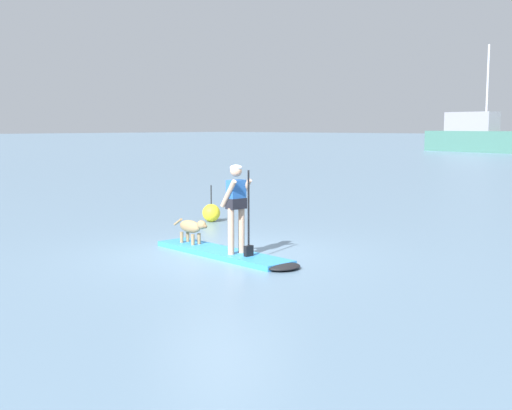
{
  "coord_description": "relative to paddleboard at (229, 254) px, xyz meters",
  "views": [
    {
      "loc": [
        8.82,
        -8.81,
        2.51
      ],
      "look_at": [
        0.0,
        1.0,
        0.9
      ],
      "focal_mm": 45.47,
      "sensor_mm": 36.0,
      "label": 1
    }
  ],
  "objects": [
    {
      "name": "dog",
      "position": [
        -1.2,
        0.12,
        0.39
      ],
      "size": [
        1.11,
        0.28,
        0.52
      ],
      "color": "#997A51",
      "rests_on": "paddleboard"
    },
    {
      "name": "moored_boat_starboard",
      "position": [
        -17.8,
        52.94,
        1.45
      ],
      "size": [
        11.77,
        4.97,
        10.26
      ],
      "color": "#3F7266",
      "rests_on": "ground_plane"
    },
    {
      "name": "person_paddler",
      "position": [
        0.22,
        -0.02,
        1.04
      ],
      "size": [
        0.63,
        0.51,
        1.69
      ],
      "color": "tan",
      "rests_on": "paddleboard"
    },
    {
      "name": "ground_plane",
      "position": [
        -0.23,
        0.02,
        -0.05
      ],
      "size": [
        400.0,
        400.0,
        0.0
      ],
      "primitive_type": "plane",
      "color": "slate"
    },
    {
      "name": "marker_buoy",
      "position": [
        -3.61,
        3.01,
        0.19
      ],
      "size": [
        0.47,
        0.47,
        0.97
      ],
      "color": "yellow",
      "rests_on": "ground_plane"
    },
    {
      "name": "paddleboard",
      "position": [
        0.0,
        0.0,
        0.0
      ],
      "size": [
        3.71,
        1.06,
        0.1
      ],
      "color": "#338CD8",
      "rests_on": "ground_plane"
    }
  ]
}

